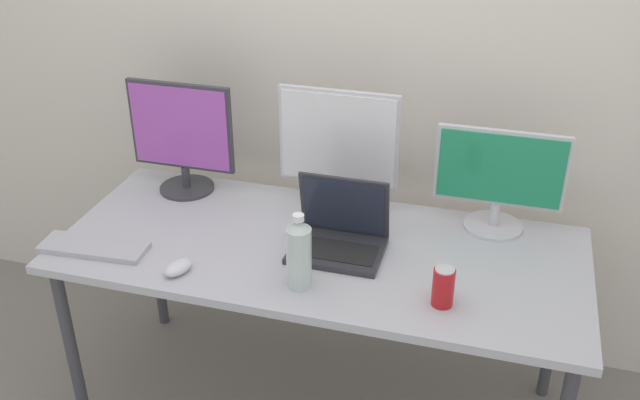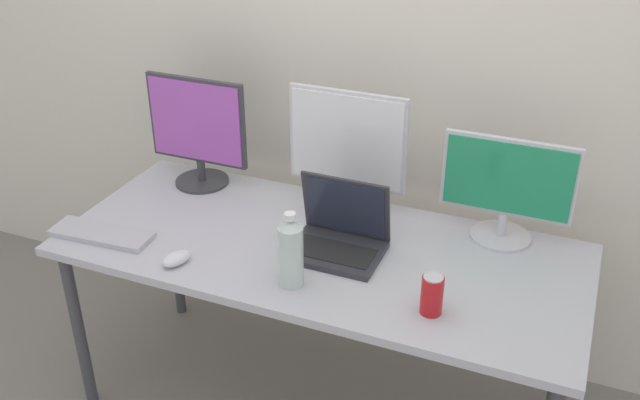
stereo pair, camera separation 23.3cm
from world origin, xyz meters
The scene contains 10 objects.
wall_back centered at (0.00, 0.59, 1.30)m, with size 7.00×0.08×2.60m, color silver.
work_desk centered at (0.00, 0.00, 0.68)m, with size 1.78×0.76×0.74m.
monitor_left centered at (-0.62, 0.26, 0.97)m, with size 0.41×0.21×0.43m.
monitor_center centered at (-0.01, 0.28, 0.98)m, with size 0.44×0.22×0.46m.
monitor_right centered at (0.56, 0.29, 0.94)m, with size 0.44×0.21×0.37m.
laptop_silver centered at (0.07, 0.01, 0.80)m, with size 0.31×0.24×0.25m.
keyboard_main centered at (-0.73, -0.23, 0.75)m, with size 0.36×0.12×0.02m, color #B2B2B7.
mouse_by_keyboard centered at (-0.39, -0.28, 0.76)m, with size 0.06×0.11×0.04m, color silver.
water_bottle centered at (0.00, -0.23, 0.86)m, with size 0.08×0.08×0.25m.
soda_can_near_keyboard centered at (0.44, -0.21, 0.80)m, with size 0.07×0.07×0.13m.
Camera 1 is at (0.56, -1.97, 2.04)m, focal length 40.00 mm.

